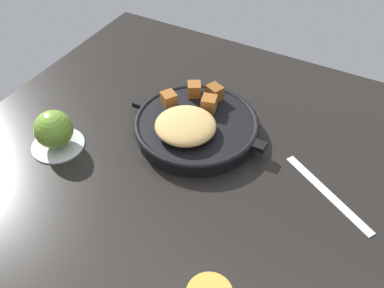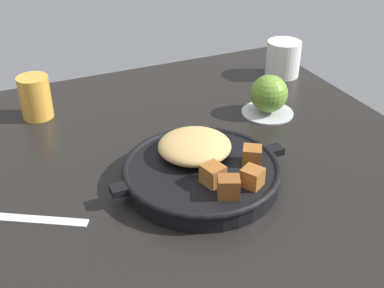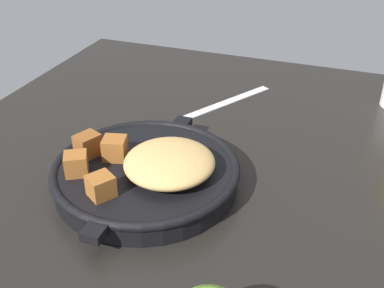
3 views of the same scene
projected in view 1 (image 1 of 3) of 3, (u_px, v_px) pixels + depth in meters
ground_plane at (201, 165)px, 84.56cm from camera, size 95.15×85.94×2.40cm
cast_iron_skillet at (195, 125)px, 87.53cm from camera, size 29.53×25.18×6.42cm
saucer_plate at (58, 144)px, 86.60cm from camera, size 10.42×10.42×0.60cm
red_apple at (54, 129)px, 83.81cm from camera, size 7.48×7.48×7.48cm
butter_knife at (328, 193)px, 77.71cm from camera, size 18.73×11.98×0.36cm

